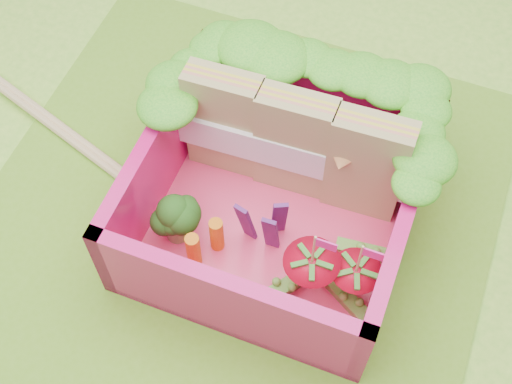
{
  "coord_description": "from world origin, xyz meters",
  "views": [
    {
      "loc": [
        0.76,
        -1.71,
        3.27
      ],
      "look_at": [
        0.1,
        -0.0,
        0.28
      ],
      "focal_mm": 50.0,
      "sensor_mm": 36.0,
      "label": 1
    }
  ],
  "objects": [
    {
      "name": "chopsticks",
      "position": [
        -0.92,
        0.06,
        0.05
      ],
      "size": [
        2.04,
        0.71,
        0.05
      ],
      "color": "tan",
      "rests_on": "placemat"
    },
    {
      "name": "broccoli",
      "position": [
        -0.22,
        -0.26,
        0.26
      ],
      "size": [
        0.31,
        0.31,
        0.26
      ],
      "color": "#74A952",
      "rests_on": "bento_floor"
    },
    {
      "name": "purple_wedges",
      "position": [
        0.21,
        -0.15,
        0.27
      ],
      "size": [
        0.21,
        0.13,
        0.38
      ],
      "color": "#551B60",
      "rests_on": "bento_floor"
    },
    {
      "name": "snap_peas",
      "position": [
        0.53,
        -0.29,
        0.11
      ],
      "size": [
        0.69,
        0.53,
        0.05
      ],
      "color": "#70BC3B",
      "rests_on": "bento_floor"
    },
    {
      "name": "strawberry_right",
      "position": [
        0.69,
        -0.25,
        0.21
      ],
      "size": [
        0.24,
        0.24,
        0.48
      ],
      "color": "red",
      "rests_on": "bento_floor"
    },
    {
      "name": "bento_box",
      "position": [
        0.21,
        -0.0,
        0.31
      ],
      "size": [
        1.3,
        1.3,
        0.55
      ],
      "color": "#D91268",
      "rests_on": "placemat"
    },
    {
      "name": "carrot_sticks",
      "position": [
        -0.04,
        -0.31,
        0.2
      ],
      "size": [
        0.14,
        0.19,
        0.24
      ],
      "color": "orange",
      "rests_on": "bento_floor"
    },
    {
      "name": "lettuce_ruffle",
      "position": [
        0.21,
        0.46,
        0.64
      ],
      "size": [
        1.43,
        0.77,
        0.11
      ],
      "color": "#1F951B",
      "rests_on": "bento_box"
    },
    {
      "name": "ground",
      "position": [
        0.0,
        0.0,
        0.0
      ],
      "size": [
        14.0,
        14.0,
        0.0
      ],
      "primitive_type": "plane",
      "color": "#75C437",
      "rests_on": "ground"
    },
    {
      "name": "placemat",
      "position": [
        0.0,
        0.0,
        0.01
      ],
      "size": [
        2.6,
        2.6,
        0.03
      ],
      "primitive_type": "cube",
      "color": "#6AA525",
      "rests_on": "ground"
    },
    {
      "name": "bento_floor",
      "position": [
        0.21,
        -0.0,
        0.06
      ],
      "size": [
        1.3,
        1.3,
        0.05
      ],
      "primitive_type": "cube",
      "color": "#F93F71",
      "rests_on": "placemat"
    },
    {
      "name": "strawberry_left",
      "position": [
        0.49,
        -0.3,
        0.22
      ],
      "size": [
        0.27,
        0.27,
        0.51
      ],
      "color": "red",
      "rests_on": "bento_floor"
    },
    {
      "name": "sandwich_stack",
      "position": [
        0.21,
        0.26,
        0.41
      ],
      "size": [
        1.21,
        0.22,
        0.67
      ],
      "color": "tan",
      "rests_on": "bento_floor"
    }
  ]
}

